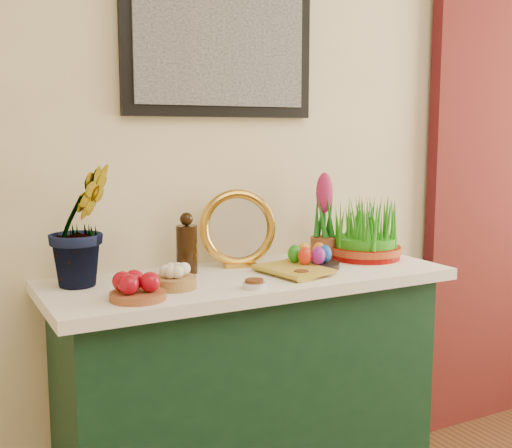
{
  "coord_description": "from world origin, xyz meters",
  "views": [
    {
      "loc": [
        -1.2,
        0.07,
        1.37
      ],
      "look_at": [
        -0.2,
        1.95,
        1.07
      ],
      "focal_mm": 45.0,
      "sensor_mm": 36.0,
      "label": 1
    }
  ],
  "objects_px": {
    "book": "(273,273)",
    "mirror": "(238,229)",
    "sideboard": "(249,401)",
    "hyacinth_green": "(81,205)",
    "wheatgrass_sabzeh": "(365,233)"
  },
  "relations": [
    {
      "from": "hyacinth_green",
      "to": "book",
      "type": "distance_m",
      "value": 0.66
    },
    {
      "from": "sideboard",
      "to": "book",
      "type": "relative_size",
      "value": 5.32
    },
    {
      "from": "sideboard",
      "to": "book",
      "type": "bearing_deg",
      "value": -64.54
    },
    {
      "from": "hyacinth_green",
      "to": "mirror",
      "type": "distance_m",
      "value": 0.58
    },
    {
      "from": "hyacinth_green",
      "to": "book",
      "type": "xyz_separation_m",
      "value": [
        0.59,
        -0.19,
        -0.24
      ]
    },
    {
      "from": "sideboard",
      "to": "mirror",
      "type": "height_order",
      "value": "mirror"
    },
    {
      "from": "hyacinth_green",
      "to": "book",
      "type": "relative_size",
      "value": 2.11
    },
    {
      "from": "book",
      "to": "wheatgrass_sabzeh",
      "type": "bearing_deg",
      "value": 4.58
    },
    {
      "from": "sideboard",
      "to": "hyacinth_green",
      "type": "bearing_deg",
      "value": 170.0
    },
    {
      "from": "mirror",
      "to": "book",
      "type": "relative_size",
      "value": 1.18
    },
    {
      "from": "hyacinth_green",
      "to": "wheatgrass_sabzeh",
      "type": "xyz_separation_m",
      "value": [
        1.07,
        -0.06,
        -0.16
      ]
    },
    {
      "from": "mirror",
      "to": "wheatgrass_sabzeh",
      "type": "height_order",
      "value": "mirror"
    },
    {
      "from": "sideboard",
      "to": "hyacinth_green",
      "type": "height_order",
      "value": "hyacinth_green"
    },
    {
      "from": "book",
      "to": "mirror",
      "type": "bearing_deg",
      "value": 85.94
    },
    {
      "from": "mirror",
      "to": "book",
      "type": "height_order",
      "value": "mirror"
    }
  ]
}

